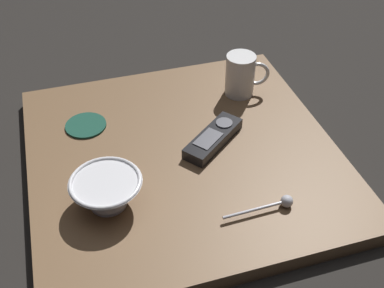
# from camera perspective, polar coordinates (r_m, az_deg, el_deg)

# --- Properties ---
(ground_plane) EXTENTS (6.00, 6.00, 0.00)m
(ground_plane) POSITION_cam_1_polar(r_m,az_deg,el_deg) (1.05, -1.05, -2.20)
(ground_plane) COLOR black
(table) EXTENTS (0.64, 0.65, 0.04)m
(table) POSITION_cam_1_polar(r_m,az_deg,el_deg) (1.04, -1.06, -1.49)
(table) COLOR brown
(table) RESTS_ON ground
(cereal_bowl) EXTENTS (0.14, 0.14, 0.06)m
(cereal_bowl) POSITION_cam_1_polar(r_m,az_deg,el_deg) (0.91, -10.04, -5.44)
(cereal_bowl) COLOR silver
(cereal_bowl) RESTS_ON table
(coffee_mug) EXTENTS (0.07, 0.11, 0.10)m
(coffee_mug) POSITION_cam_1_polar(r_m,az_deg,el_deg) (1.18, 5.83, 8.12)
(coffee_mug) COLOR white
(coffee_mug) RESTS_ON table
(teaspoon) EXTENTS (0.02, 0.14, 0.02)m
(teaspoon) POSITION_cam_1_polar(r_m,az_deg,el_deg) (0.92, 10.25, -6.90)
(teaspoon) COLOR silver
(teaspoon) RESTS_ON table
(tv_remote_near) EXTENTS (0.14, 0.16, 0.03)m
(tv_remote_near) POSITION_cam_1_polar(r_m,az_deg,el_deg) (1.04, 2.53, 0.69)
(tv_remote_near) COLOR black
(tv_remote_near) RESTS_ON table
(drink_coaster) EXTENTS (0.09, 0.09, 0.01)m
(drink_coaster) POSITION_cam_1_polar(r_m,az_deg,el_deg) (1.12, -12.44, 2.16)
(drink_coaster) COLOR #194738
(drink_coaster) RESTS_ON table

